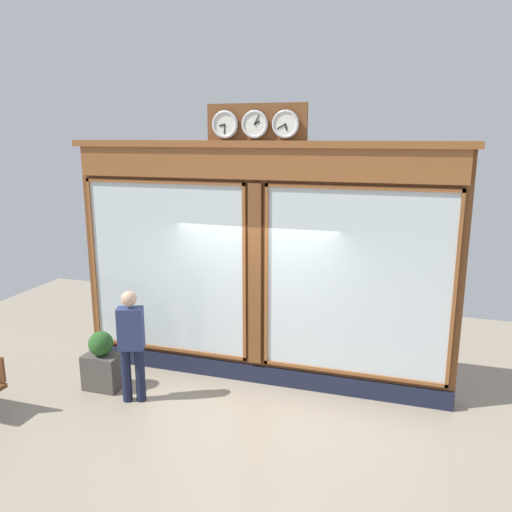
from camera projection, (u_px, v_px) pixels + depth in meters
The scene contains 5 objects.
ground_plane at pixel (179, 494), 5.67m from camera, with size 14.00×14.00×0.00m, color gray.
shop_facade at pixel (258, 265), 7.96m from camera, with size 6.04×0.42×4.27m.
pedestrian at pixel (131, 342), 7.46m from camera, with size 0.41×0.33×1.69m.
planter_box at pixel (103, 372), 7.98m from camera, with size 0.56×0.36×0.55m, color #4C4742.
planter_shrub at pixel (101, 344), 7.88m from camera, with size 0.37×0.37×0.37m, color #285623.
Camera 1 is at (-2.29, 7.25, 3.83)m, focal length 36.41 mm.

